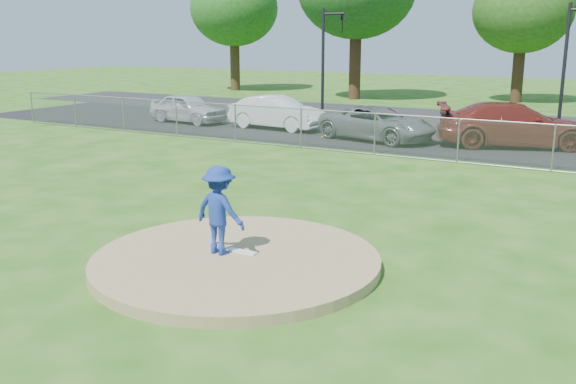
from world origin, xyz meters
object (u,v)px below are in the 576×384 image
(traffic_cone, at_px, (327,128))
(parked_car_gray, at_px, (377,123))
(pitcher, at_px, (220,210))
(parked_car_silver, at_px, (188,108))
(traffic_signal_left, at_px, (327,52))
(parked_car_white, at_px, (277,112))
(parked_car_darkred, at_px, (514,125))

(traffic_cone, relative_size, parked_car_gray, 0.16)
(pitcher, relative_size, parked_car_silver, 0.41)
(traffic_signal_left, relative_size, parked_car_silver, 1.35)
(parked_car_silver, distance_m, parked_car_gray, 10.21)
(parked_car_white, bearing_deg, traffic_signal_left, 7.76)
(pitcher, bearing_deg, parked_car_silver, -44.75)
(parked_car_white, relative_size, parked_car_gray, 0.93)
(parked_car_darkred, bearing_deg, parked_car_gray, 81.74)
(traffic_signal_left, xyz_separation_m, parked_car_white, (0.36, -5.97, -2.60))
(traffic_signal_left, distance_m, parked_car_silver, 8.15)
(traffic_signal_left, distance_m, parked_car_darkred, 12.48)
(parked_car_silver, bearing_deg, pitcher, -133.88)
(pitcher, height_order, traffic_cone, pitcher)
(parked_car_silver, relative_size, parked_car_white, 0.91)
(parked_car_gray, bearing_deg, parked_car_silver, 100.22)
(traffic_cone, xyz_separation_m, parked_car_white, (-3.08, 1.10, 0.37))
(parked_car_silver, bearing_deg, traffic_cone, -89.50)
(traffic_signal_left, relative_size, parked_car_white, 1.23)
(traffic_signal_left, distance_m, traffic_cone, 8.40)
(traffic_signal_left, height_order, parked_car_gray, traffic_signal_left)
(traffic_cone, height_order, parked_car_silver, parked_car_silver)
(traffic_cone, relative_size, parked_car_silver, 0.18)
(pitcher, relative_size, parked_car_darkred, 0.29)
(parked_car_silver, bearing_deg, parked_car_darkred, -81.54)
(parked_car_gray, bearing_deg, parked_car_darkred, -64.52)
(parked_car_white, bearing_deg, traffic_cone, -105.31)
(traffic_cone, distance_m, parked_car_darkred, 7.50)
(parked_car_white, bearing_deg, parked_car_gray, -94.76)
(parked_car_darkred, bearing_deg, traffic_cone, 80.26)
(parked_car_gray, bearing_deg, parked_car_white, 94.59)
(parked_car_white, bearing_deg, parked_car_darkred, -84.34)
(traffic_cone, bearing_deg, traffic_signal_left, 115.94)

